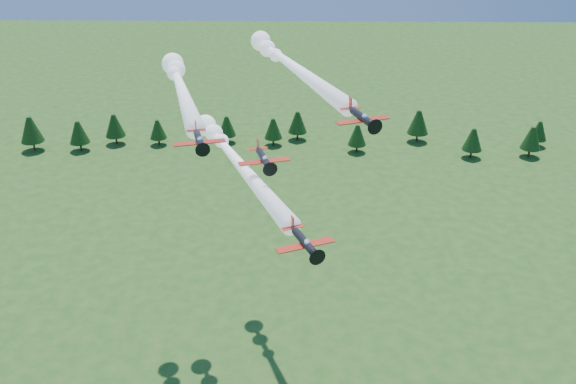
{
  "coord_description": "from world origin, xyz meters",
  "views": [
    {
      "loc": [
        2.73,
        -76.49,
        78.91
      ],
      "look_at": [
        1.3,
        0.0,
        40.31
      ],
      "focal_mm": 40.0,
      "sensor_mm": 36.0,
      "label": 1
    }
  ],
  "objects_px": {
    "plane_lead": "(235,159)",
    "plane_left": "(180,84)",
    "plane_right": "(290,64)",
    "plane_slot": "(264,158)"
  },
  "relations": [
    {
      "from": "plane_left",
      "to": "plane_right",
      "type": "distance_m",
      "value": 19.54
    },
    {
      "from": "plane_lead",
      "to": "plane_right",
      "type": "distance_m",
      "value": 20.09
    },
    {
      "from": "plane_lead",
      "to": "plane_left",
      "type": "xyz_separation_m",
      "value": [
        -8.6,
        4.99,
        10.21
      ]
    },
    {
      "from": "plane_left",
      "to": "plane_slot",
      "type": "distance_m",
      "value": 19.23
    },
    {
      "from": "plane_right",
      "to": "plane_left",
      "type": "bearing_deg",
      "value": -170.46
    },
    {
      "from": "plane_lead",
      "to": "plane_right",
      "type": "relative_size",
      "value": 0.96
    },
    {
      "from": "plane_lead",
      "to": "plane_left",
      "type": "height_order",
      "value": "plane_left"
    },
    {
      "from": "plane_right",
      "to": "plane_slot",
      "type": "height_order",
      "value": "plane_right"
    },
    {
      "from": "plane_right",
      "to": "plane_slot",
      "type": "bearing_deg",
      "value": -120.03
    },
    {
      "from": "plane_lead",
      "to": "plane_right",
      "type": "bearing_deg",
      "value": 37.77
    }
  ]
}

